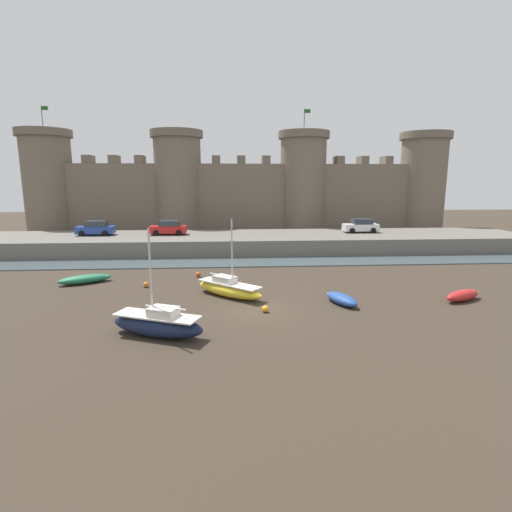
{
  "coord_description": "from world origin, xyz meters",
  "views": [
    {
      "loc": [
        -1.78,
        -23.54,
        7.98
      ],
      "look_at": [
        0.15,
        4.92,
        2.5
      ],
      "focal_mm": 28.0,
      "sensor_mm": 36.0,
      "label": 1
    }
  ],
  "objects_px": {
    "mooring_buoy_near_channel": "(198,274)",
    "sailboat_foreground_centre": "(229,289)",
    "car_quay_east": "(169,228)",
    "car_quay_centre_east": "(96,228)",
    "rowboat_foreground_right": "(463,295)",
    "mooring_buoy_near_shore": "(265,309)",
    "rowboat_midflat_left": "(85,279)",
    "car_quay_centre_west": "(361,226)",
    "sailboat_near_channel_right": "(158,324)",
    "rowboat_midflat_centre": "(342,299)",
    "mooring_buoy_off_centre": "(146,285)"
  },
  "relations": [
    {
      "from": "mooring_buoy_near_channel",
      "to": "rowboat_foreground_right",
      "type": "bearing_deg",
      "value": -23.51
    },
    {
      "from": "rowboat_foreground_right",
      "to": "rowboat_midflat_left",
      "type": "distance_m",
      "value": 27.57
    },
    {
      "from": "rowboat_foreground_right",
      "to": "car_quay_centre_east",
      "type": "xyz_separation_m",
      "value": [
        -30.64,
        21.41,
        2.16
      ]
    },
    {
      "from": "sailboat_foreground_centre",
      "to": "mooring_buoy_near_shore",
      "type": "relative_size",
      "value": 12.99
    },
    {
      "from": "mooring_buoy_off_centre",
      "to": "mooring_buoy_near_shore",
      "type": "xyz_separation_m",
      "value": [
        8.44,
        -6.35,
        0.01
      ]
    },
    {
      "from": "car_quay_centre_west",
      "to": "rowboat_midflat_left",
      "type": "bearing_deg",
      "value": -150.27
    },
    {
      "from": "sailboat_foreground_centre",
      "to": "rowboat_midflat_left",
      "type": "xyz_separation_m",
      "value": [
        -11.23,
        4.36,
        -0.22
      ]
    },
    {
      "from": "mooring_buoy_near_shore",
      "to": "car_quay_centre_east",
      "type": "bearing_deg",
      "value": 127.01
    },
    {
      "from": "mooring_buoy_off_centre",
      "to": "car_quay_centre_east",
      "type": "height_order",
      "value": "car_quay_centre_east"
    },
    {
      "from": "sailboat_near_channel_right",
      "to": "mooring_buoy_off_centre",
      "type": "xyz_separation_m",
      "value": [
        -2.57,
        9.75,
        -0.46
      ]
    },
    {
      "from": "sailboat_foreground_centre",
      "to": "sailboat_near_channel_right",
      "type": "distance_m",
      "value": 7.81
    },
    {
      "from": "car_quay_centre_east",
      "to": "rowboat_foreground_right",
      "type": "bearing_deg",
      "value": -34.95
    },
    {
      "from": "rowboat_midflat_centre",
      "to": "mooring_buoy_near_channel",
      "type": "height_order",
      "value": "rowboat_midflat_centre"
    },
    {
      "from": "sailboat_foreground_centre",
      "to": "rowboat_midflat_left",
      "type": "distance_m",
      "value": 12.05
    },
    {
      "from": "rowboat_midflat_left",
      "to": "mooring_buoy_near_shore",
      "type": "relative_size",
      "value": 9.73
    },
    {
      "from": "rowboat_midflat_left",
      "to": "car_quay_centre_west",
      "type": "xyz_separation_m",
      "value": [
        27.0,
        15.42,
        2.19
      ]
    },
    {
      "from": "sailboat_foreground_centre",
      "to": "sailboat_near_channel_right",
      "type": "relative_size",
      "value": 0.97
    },
    {
      "from": "sailboat_foreground_centre",
      "to": "car_quay_east",
      "type": "relative_size",
      "value": 1.31
    },
    {
      "from": "rowboat_foreground_right",
      "to": "mooring_buoy_near_channel",
      "type": "xyz_separation_m",
      "value": [
        -18.15,
        7.89,
        -0.17
      ]
    },
    {
      "from": "car_quay_east",
      "to": "car_quay_centre_west",
      "type": "relative_size",
      "value": 1.0
    },
    {
      "from": "sailboat_near_channel_right",
      "to": "car_quay_centre_west",
      "type": "bearing_deg",
      "value": 53.89
    },
    {
      "from": "mooring_buoy_off_centre",
      "to": "car_quay_centre_west",
      "type": "relative_size",
      "value": 0.1
    },
    {
      "from": "car_quay_east",
      "to": "car_quay_centre_east",
      "type": "bearing_deg",
      "value": 179.06
    },
    {
      "from": "car_quay_east",
      "to": "car_quay_centre_west",
      "type": "xyz_separation_m",
      "value": [
        22.64,
        0.52,
        0.0
      ]
    },
    {
      "from": "mooring_buoy_near_shore",
      "to": "sailboat_foreground_centre",
      "type": "bearing_deg",
      "value": 122.18
    },
    {
      "from": "rowboat_midflat_left",
      "to": "mooring_buoy_near_shore",
      "type": "xyz_separation_m",
      "value": [
        13.43,
        -7.85,
        -0.14
      ]
    },
    {
      "from": "mooring_buoy_near_shore",
      "to": "car_quay_centre_west",
      "type": "bearing_deg",
      "value": 59.74
    },
    {
      "from": "sailboat_foreground_centre",
      "to": "rowboat_midflat_centre",
      "type": "height_order",
      "value": "sailboat_foreground_centre"
    },
    {
      "from": "rowboat_midflat_left",
      "to": "mooring_buoy_near_channel",
      "type": "height_order",
      "value": "rowboat_midflat_left"
    },
    {
      "from": "rowboat_foreground_right",
      "to": "mooring_buoy_near_shore",
      "type": "distance_m",
      "value": 13.48
    },
    {
      "from": "sailboat_foreground_centre",
      "to": "car_quay_east",
      "type": "xyz_separation_m",
      "value": [
        -6.87,
        19.25,
        1.97
      ]
    },
    {
      "from": "rowboat_midflat_left",
      "to": "mooring_buoy_off_centre",
      "type": "height_order",
      "value": "rowboat_midflat_left"
    },
    {
      "from": "mooring_buoy_near_channel",
      "to": "mooring_buoy_near_shore",
      "type": "bearing_deg",
      "value": -63.06
    },
    {
      "from": "sailboat_near_channel_right",
      "to": "mooring_buoy_near_shore",
      "type": "distance_m",
      "value": 6.8
    },
    {
      "from": "car_quay_east",
      "to": "car_quay_centre_east",
      "type": "xyz_separation_m",
      "value": [
        -8.18,
        0.13,
        0.0
      ]
    },
    {
      "from": "sailboat_near_channel_right",
      "to": "mooring_buoy_off_centre",
      "type": "height_order",
      "value": "sailboat_near_channel_right"
    },
    {
      "from": "sailboat_near_channel_right",
      "to": "mooring_buoy_near_channel",
      "type": "distance_m",
      "value": 12.81
    },
    {
      "from": "rowboat_foreground_right",
      "to": "rowboat_midflat_centre",
      "type": "relative_size",
      "value": 1.05
    },
    {
      "from": "mooring_buoy_near_channel",
      "to": "mooring_buoy_near_shore",
      "type": "relative_size",
      "value": 1.01
    },
    {
      "from": "mooring_buoy_near_channel",
      "to": "car_quay_centre_east",
      "type": "height_order",
      "value": "car_quay_centre_east"
    },
    {
      "from": "sailboat_near_channel_right",
      "to": "mooring_buoy_near_channel",
      "type": "relative_size",
      "value": 13.34
    },
    {
      "from": "car_quay_east",
      "to": "car_quay_centre_west",
      "type": "bearing_deg",
      "value": 1.32
    },
    {
      "from": "rowboat_midflat_left",
      "to": "mooring_buoy_off_centre",
      "type": "xyz_separation_m",
      "value": [
        4.98,
        -1.49,
        -0.15
      ]
    },
    {
      "from": "rowboat_foreground_right",
      "to": "rowboat_midflat_left",
      "type": "bearing_deg",
      "value": 166.62
    },
    {
      "from": "mooring_buoy_near_shore",
      "to": "car_quay_centre_east",
      "type": "xyz_separation_m",
      "value": [
        -17.24,
        22.88,
        2.34
      ]
    },
    {
      "from": "rowboat_foreground_right",
      "to": "car_quay_centre_east",
      "type": "height_order",
      "value": "car_quay_centre_east"
    },
    {
      "from": "mooring_buoy_near_channel",
      "to": "sailboat_foreground_centre",
      "type": "bearing_deg",
      "value": -66.44
    },
    {
      "from": "car_quay_centre_west",
      "to": "mooring_buoy_off_centre",
      "type": "bearing_deg",
      "value": -142.47
    },
    {
      "from": "rowboat_midflat_left",
      "to": "sailboat_near_channel_right",
      "type": "xyz_separation_m",
      "value": [
        7.55,
        -11.24,
        0.31
      ]
    },
    {
      "from": "rowboat_midflat_centre",
      "to": "mooring_buoy_off_centre",
      "type": "bearing_deg",
      "value": 159.5
    }
  ]
}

